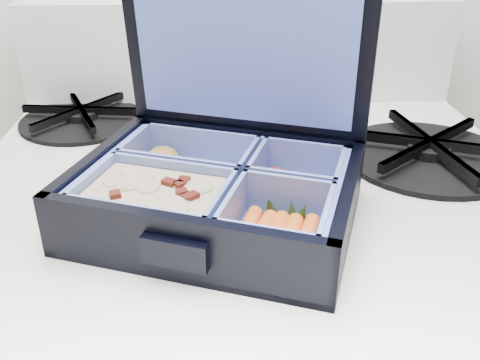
{
  "coord_description": "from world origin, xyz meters",
  "views": [
    {
      "loc": [
        -0.4,
        1.2,
        1.16
      ],
      "look_at": [
        -0.38,
        1.62,
        0.94
      ],
      "focal_mm": 40.0,
      "sensor_mm": 36.0,
      "label": 1
    }
  ],
  "objects": [
    {
      "name": "bento_box",
      "position": [
        -0.4,
        1.61,
        0.93
      ],
      "size": [
        0.29,
        0.26,
        0.06
      ],
      "primitive_type": null,
      "rotation": [
        0.0,
        0.0,
        -0.34
      ],
      "color": "black",
      "rests_on": "stove"
    },
    {
      "name": "burner_grate",
      "position": [
        -0.16,
        1.73,
        0.91
      ],
      "size": [
        0.25,
        0.25,
        0.03
      ],
      "primitive_type": "cylinder",
      "rotation": [
        0.0,
        0.0,
        -0.36
      ],
      "color": "black",
      "rests_on": "stove"
    },
    {
      "name": "burner_grate_rear",
      "position": [
        -0.57,
        1.86,
        0.91
      ],
      "size": [
        0.18,
        0.18,
        0.02
      ],
      "primitive_type": "cylinder",
      "rotation": [
        0.0,
        0.0,
        -0.13
      ],
      "color": "black",
      "rests_on": "stove"
    },
    {
      "name": "fork",
      "position": [
        -0.34,
        1.74,
        0.9
      ],
      "size": [
        0.15,
        0.14,
        0.01
      ],
      "primitive_type": null,
      "rotation": [
        0.0,
        0.0,
        -0.84
      ],
      "color": "silver",
      "rests_on": "stove"
    }
  ]
}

